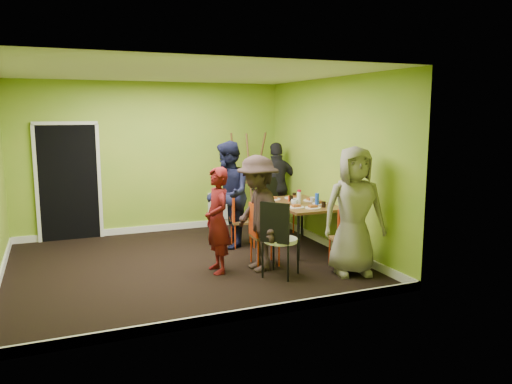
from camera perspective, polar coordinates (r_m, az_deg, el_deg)
ground at (r=7.62m, az=-8.17°, el=-8.12°), size 5.00×5.00×0.00m
room_walls at (r=7.43m, az=-8.60°, el=-0.75°), size 5.04×4.54×2.82m
dining_table at (r=8.35m, az=5.12°, el=-1.62°), size 0.90×1.50×0.75m
chair_left_far at (r=8.38m, az=-2.05°, el=-2.80°), size 0.44×0.44×0.92m
chair_left_near at (r=7.37m, az=0.46°, el=-4.43°), size 0.41×0.41×0.93m
chair_back_end at (r=9.41m, az=2.10°, el=-0.17°), size 0.57×0.61×1.03m
chair_front_end at (r=7.30m, az=10.29°, el=-4.81°), size 0.43×0.44×0.91m
chair_bentwood at (r=6.81m, az=2.60°, el=-4.98°), size 0.59×0.58×1.07m
easel at (r=9.79m, az=-1.07°, el=1.35°), size 0.75×0.70×1.87m
plate_near_left at (r=8.64m, az=1.97°, el=-0.82°), size 0.26×0.26×0.01m
plate_near_right at (r=7.94m, az=4.63°, el=-1.74°), size 0.24×0.24×0.01m
plate_far_back at (r=8.79m, az=4.14°, el=-0.67°), size 0.27×0.27×0.01m
plate_far_front at (r=7.92m, az=6.52°, el=-1.79°), size 0.25×0.25×0.01m
plate_wall_back at (r=8.58m, az=6.29°, el=-0.95°), size 0.25×0.25×0.01m
plate_wall_front at (r=8.30m, az=7.28°, el=-1.31°), size 0.24×0.24×0.01m
thermos at (r=8.25m, az=4.95°, el=-0.65°), size 0.07×0.07×0.20m
blue_bottle at (r=8.19m, az=6.99°, el=-0.80°), size 0.07×0.07×0.19m
orange_bottle at (r=8.48m, az=3.82°, el=-0.78°), size 0.04×0.04×0.09m
glass_mid at (r=8.47m, az=4.03°, el=-0.74°), size 0.07×0.07×0.10m
glass_back at (r=8.82m, az=4.41°, el=-0.38°), size 0.07×0.07×0.09m
glass_front at (r=8.00m, az=7.74°, el=-1.40°), size 0.07×0.07×0.10m
cup_a at (r=8.13m, az=4.44°, el=-1.18°), size 0.12×0.12×0.10m
cup_b at (r=8.44m, az=6.46°, el=-0.87°), size 0.09×0.09×0.08m
person_standing at (r=7.02m, az=-4.43°, el=-3.24°), size 0.37×0.56×1.50m
person_left_far at (r=8.31m, az=-3.22°, el=-0.29°), size 0.77×0.94×1.78m
person_left_near at (r=7.07m, az=0.21°, el=-2.47°), size 0.66×1.10×1.65m
person_back_end at (r=9.59m, az=2.42°, el=0.67°), size 1.04×0.57×1.68m
person_front_end at (r=7.03m, az=11.13°, el=-2.14°), size 0.99×0.77×1.79m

